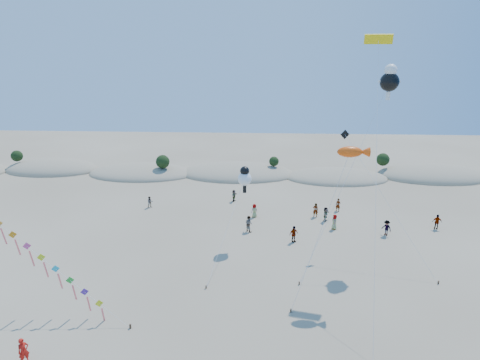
% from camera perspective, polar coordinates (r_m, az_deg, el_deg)
% --- Properties ---
extents(dune_ridge, '(145.30, 11.49, 5.57)m').
position_cam_1_polar(dune_ridge, '(66.43, 0.54, 0.89)').
color(dune_ridge, gray).
rests_on(dune_ridge, ground).
extents(fish_kite, '(6.15, 5.09, 12.38)m').
position_cam_1_polar(fish_kite, '(33.34, 15.81, 3.80)').
color(fish_kite, '#3F2D1E').
rests_on(fish_kite, ground).
extents(cartoon_kite_low, '(3.70, 9.86, 8.45)m').
position_cam_1_polar(cartoon_kite_low, '(40.94, 0.66, 0.38)').
color(cartoon_kite_low, '#3F2D1E').
rests_on(cartoon_kite_low, ground).
extents(cartoon_kite_high, '(9.46, 9.30, 18.47)m').
position_cam_1_polar(cartoon_kite_high, '(41.15, 20.51, 13.20)').
color(cartoon_kite_high, '#3F2D1E').
rests_on(cartoon_kite_high, ground).
extents(parafoil_kite, '(3.60, 15.83, 21.01)m').
position_cam_1_polar(parafoil_kite, '(37.98, 19.09, 17.84)').
color(parafoil_kite, '#3F2D1E').
rests_on(parafoil_kite, ground).
extents(dark_kite, '(8.00, 8.49, 12.14)m').
position_cam_1_polar(dark_kite, '(40.69, 17.94, 0.87)').
color(dark_kite, '#3F2D1E').
rests_on(dark_kite, ground).
extents(flyer_foreground, '(0.78, 0.80, 1.86)m').
position_cam_1_polar(flyer_foreground, '(31.85, -28.42, -20.61)').
color(flyer_foreground, red).
rests_on(flyer_foreground, ground).
extents(beachgoers, '(35.71, 13.09, 1.88)m').
position_cam_1_polar(beachgoers, '(48.48, 8.74, -5.04)').
color(beachgoers, slate).
rests_on(beachgoers, ground).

